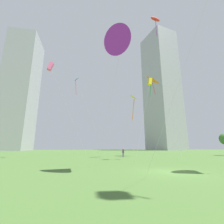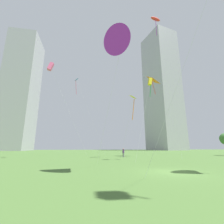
{
  "view_description": "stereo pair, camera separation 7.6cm",
  "coord_description": "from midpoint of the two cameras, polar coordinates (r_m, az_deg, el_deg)",
  "views": [
    {
      "loc": [
        -6.94,
        -11.92,
        1.9
      ],
      "look_at": [
        -2.84,
        11.24,
        7.39
      ],
      "focal_mm": 24.56,
      "sensor_mm": 36.0,
      "label": 1
    },
    {
      "loc": [
        -6.87,
        -11.93,
        1.9
      ],
      "look_at": [
        -2.84,
        11.24,
        7.39
      ],
      "focal_mm": 24.56,
      "sensor_mm": 36.0,
      "label": 2
    }
  ],
  "objects": [
    {
      "name": "kite_flying_8",
      "position": [
        26.69,
        7.73,
        3.97
      ],
      "size": [
        1.28,
        8.88,
        10.82
      ],
      "color": "silver",
      "rests_on": "ground"
    },
    {
      "name": "kite_flying_1",
      "position": [
        36.87,
        -21.97,
        15.42
      ],
      "size": [
        9.21,
        3.44,
        20.0
      ],
      "color": "silver",
      "rests_on": "ground"
    },
    {
      "name": "person_standing_1",
      "position": [
        32.58,
        4.14,
        -14.65
      ],
      "size": [
        0.39,
        0.39,
        1.76
      ],
      "rotation": [
        0.0,
        0.0,
        2.87
      ],
      "color": "gray",
      "rests_on": "ground"
    },
    {
      "name": "distant_highrise_1",
      "position": [
        130.76,
        -30.82,
        6.89
      ],
      "size": [
        19.04,
        25.04,
        85.05
      ],
      "primitive_type": "cube",
      "rotation": [
        0.0,
        0.0,
        0.01
      ],
      "color": "#A8A8AD",
      "rests_on": "ground"
    },
    {
      "name": "kite_flying_6",
      "position": [
        40.85,
        -13.15,
        10.49
      ],
      "size": [
        8.5,
        1.46,
        19.41
      ],
      "color": "silver",
      "rests_on": "ground"
    },
    {
      "name": "kite_flying_2",
      "position": [
        16.75,
        3.6,
        24.31
      ],
      "size": [
        4.06,
        6.47,
        13.78
      ],
      "color": "silver",
      "rests_on": "ground"
    },
    {
      "name": "kite_flying_7",
      "position": [
        28.97,
        13.86,
        10.67
      ],
      "size": [
        4.54,
        3.05,
        14.27
      ],
      "color": "silver",
      "rests_on": "ground"
    },
    {
      "name": "distant_highrise_0",
      "position": [
        140.48,
        17.88,
        8.18
      ],
      "size": [
        26.16,
        29.85,
        102.89
      ],
      "primitive_type": "cube",
      "rotation": [
        0.0,
        0.0,
        0.23
      ],
      "color": "#A8A8AD",
      "rests_on": "ground"
    },
    {
      "name": "ground",
      "position": [
        13.91,
        21.2,
        -20.15
      ],
      "size": [
        280.0,
        280.0,
        0.0
      ],
      "primitive_type": "plane",
      "color": "#476B30"
    },
    {
      "name": "kite_flying_4",
      "position": [
        43.04,
        15.82,
        30.23
      ],
      "size": [
        4.17,
        3.03,
        32.35
      ],
      "color": "silver",
      "rests_on": "ground"
    },
    {
      "name": "kite_flying_3",
      "position": [
        40.64,
        15.02,
        11.22
      ],
      "size": [
        4.52,
        3.69,
        19.49
      ],
      "color": "silver",
      "rests_on": "ground"
    }
  ]
}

